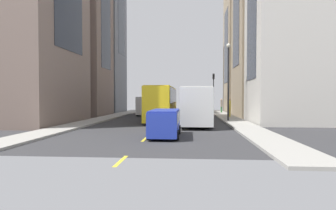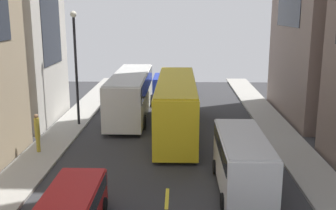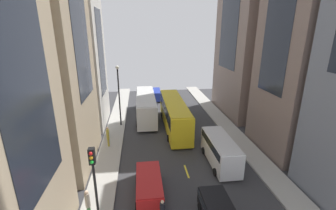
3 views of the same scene
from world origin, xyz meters
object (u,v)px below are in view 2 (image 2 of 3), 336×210
object	(u,v)px
delivery_van_white	(242,159)
pedestrian_waiting_curb	(37,131)
streetcar_yellow	(176,102)
car_red_2	(71,208)
car_blue_1	(162,83)
city_bus_white	(131,91)

from	to	relation	value
delivery_van_white	pedestrian_waiting_curb	distance (m)	11.73
streetcar_yellow	car_red_2	distance (m)	13.18
streetcar_yellow	car_red_2	world-z (taller)	streetcar_yellow
streetcar_yellow	pedestrian_waiting_curb	distance (m)	9.00
delivery_van_white	streetcar_yellow	bearing A→B (deg)	108.85
delivery_van_white	car_blue_1	distance (m)	22.39
streetcar_yellow	city_bus_white	bearing A→B (deg)	130.34
city_bus_white	car_red_2	distance (m)	16.72
city_bus_white	pedestrian_waiting_curb	distance (m)	9.58
streetcar_yellow	car_blue_1	size ratio (longest dim) A/B	2.73
delivery_van_white	car_blue_1	bearing A→B (deg)	101.52
city_bus_white	streetcar_yellow	xyz separation A→B (m)	(3.50, -4.12, 0.12)
car_blue_1	pedestrian_waiting_curb	distance (m)	18.60
delivery_van_white	car_blue_1	world-z (taller)	delivery_van_white
car_red_2	pedestrian_waiting_curb	size ratio (longest dim) A/B	2.13
delivery_van_white	car_blue_1	size ratio (longest dim) A/B	1.36
pedestrian_waiting_curb	car_red_2	bearing A→B (deg)	122.16
city_bus_white	delivery_van_white	xyz separation A→B (m)	(6.53, -13.00, -0.49)
city_bus_white	pedestrian_waiting_curb	xyz separation A→B (m)	(-4.31, -8.53, -0.65)
streetcar_yellow	pedestrian_waiting_curb	bearing A→B (deg)	-150.52
city_bus_white	delivery_van_white	distance (m)	14.56
delivery_van_white	city_bus_white	bearing A→B (deg)	116.67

